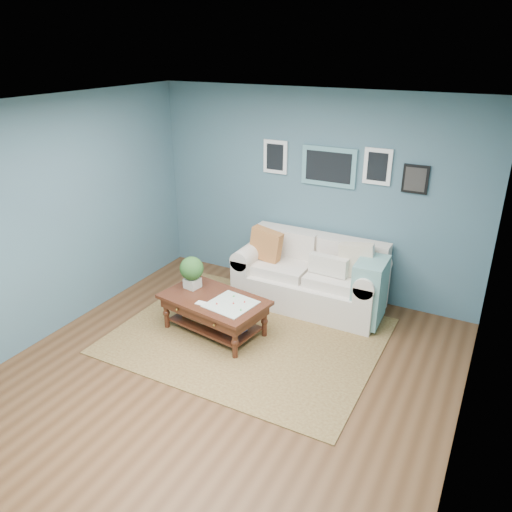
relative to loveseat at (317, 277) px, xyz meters
The scene contains 4 objects.
room_shell 2.21m from the loveseat, 97.91° to the right, with size 5.00×5.02×2.70m.
area_rug 1.23m from the loveseat, 111.36° to the right, with size 2.99×2.39×0.01m, color #57381A.
loveseat is the anchor object (origin of this frame).
coffee_table 1.47m from the loveseat, 127.04° to the right, with size 1.32×0.90×0.86m.
Camera 1 is at (2.29, -3.48, 3.22)m, focal length 35.00 mm.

